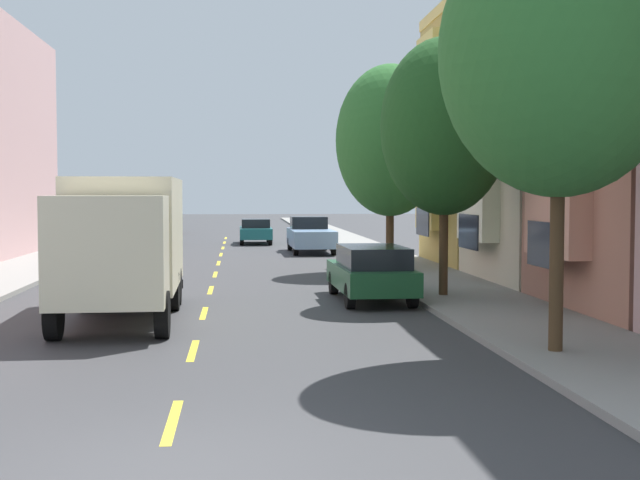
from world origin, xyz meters
The scene contains 15 objects.
ground_plane centered at (0.00, 30.00, 0.00)m, with size 160.00×160.00×0.00m, color #38383A.
sidewalk_left centered at (-7.10, 28.00, 0.07)m, with size 3.20×120.00×0.14m, color gray.
sidewalk_right centered at (7.10, 28.00, 0.07)m, with size 3.20×120.00×0.14m, color gray.
lane_centerline_dashes centered at (0.00, 24.50, 0.00)m, with size 0.14×47.20×0.01m.
townhouse_fourth_mustard centered at (15.20, 24.84, 4.94)m, with size 13.82×6.70×10.28m.
street_tree_nearest centered at (6.40, 5.63, 5.36)m, with size 4.19×4.19×7.76m.
street_tree_second centered at (6.40, 14.05, 4.70)m, with size 3.47×3.47×6.98m.
street_tree_third centered at (6.40, 22.47, 4.83)m, with size 4.01×4.01×7.49m.
delivery_box_truck centered at (-1.80, 11.36, 1.86)m, with size 2.55×7.39×3.26m.
parked_wagon_charcoal centered at (-4.21, 41.27, 0.80)m, with size 1.89×4.73×1.50m.
parked_hatchback_burgundy centered at (-4.26, 53.73, 0.76)m, with size 1.79×4.02×1.50m.
parked_wagon_champagne centered at (-4.41, 32.09, 0.80)m, with size 1.84×4.71×1.50m.
parked_wagon_forest centered at (4.40, 13.95, 0.80)m, with size 1.92×4.74×1.50m.
parked_pickup_sky centered at (4.34, 33.10, 0.83)m, with size 2.08×5.33×1.73m.
moving_teal_sedan centered at (1.80, 40.62, 0.75)m, with size 1.80×4.50×1.43m.
Camera 1 is at (0.86, -9.04, 2.92)m, focal length 48.64 mm.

